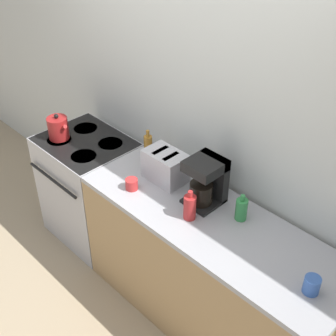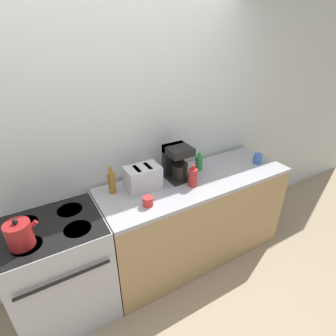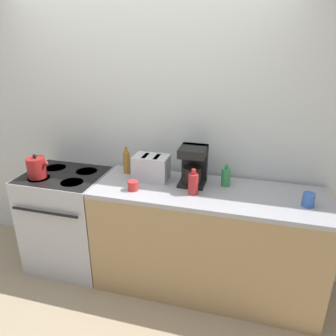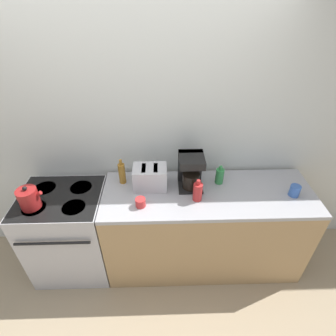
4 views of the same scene
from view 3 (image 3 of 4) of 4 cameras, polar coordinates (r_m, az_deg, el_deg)
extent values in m
plane|color=tan|center=(3.07, -7.99, -21.02)|extent=(12.00, 12.00, 0.00)
cube|color=silver|center=(3.00, -4.07, 6.81)|extent=(8.00, 0.05, 2.60)
cube|color=#B7B7BC|center=(3.26, -16.82, -8.68)|extent=(0.72, 0.60, 0.94)
cube|color=black|center=(3.06, -17.76, -1.25)|extent=(0.70, 0.59, 0.02)
cylinder|color=black|center=(3.06, -21.57, -1.74)|extent=(0.19, 0.19, 0.01)
cylinder|color=black|center=(2.88, -16.38, -2.49)|extent=(0.19, 0.19, 0.01)
cylinder|color=black|center=(3.24, -18.99, -0.02)|extent=(0.19, 0.19, 0.01)
cylinder|color=black|center=(3.08, -13.99, -0.63)|extent=(0.19, 0.19, 0.01)
cylinder|color=black|center=(2.91, -20.73, -7.25)|extent=(0.61, 0.02, 0.02)
cube|color=tan|center=(2.88, 6.68, -12.71)|extent=(1.87, 0.64, 0.90)
cube|color=#A3A3A8|center=(2.64, 7.12, -4.30)|extent=(1.87, 0.64, 0.04)
cylinder|color=maroon|center=(3.05, -21.93, 0.06)|extent=(0.16, 0.16, 0.18)
sphere|color=black|center=(3.01, -22.22, 1.93)|extent=(0.04, 0.04, 0.04)
cylinder|color=maroon|center=(2.99, -20.87, 0.54)|extent=(0.09, 0.03, 0.08)
cube|color=#BCBCC1|center=(2.78, -2.92, 0.05)|extent=(0.29, 0.20, 0.21)
cube|color=black|center=(2.76, -3.97, 2.11)|extent=(0.04, 0.14, 0.01)
cube|color=black|center=(2.73, -1.94, 1.92)|extent=(0.04, 0.14, 0.01)
cube|color=black|center=(2.74, 4.24, -2.56)|extent=(0.21, 0.23, 0.02)
cube|color=black|center=(2.76, 4.68, 1.00)|extent=(0.21, 0.06, 0.32)
cube|color=black|center=(2.63, 4.40, 2.90)|extent=(0.21, 0.23, 0.07)
cylinder|color=black|center=(2.68, 4.16, -1.25)|extent=(0.15, 0.15, 0.14)
cylinder|color=#B72828|center=(2.54, 4.42, -2.80)|extent=(0.08, 0.08, 0.17)
cylinder|color=#B72828|center=(2.50, 4.49, -0.65)|extent=(0.03, 0.03, 0.04)
cylinder|color=#338C47|center=(2.72, 10.04, -1.60)|extent=(0.07, 0.07, 0.15)
cylinder|color=#338C47|center=(2.68, 10.17, 0.18)|extent=(0.03, 0.03, 0.04)
cylinder|color=#9E6B23|center=(2.93, -7.21, 0.94)|extent=(0.06, 0.06, 0.20)
cylinder|color=#9E6B23|center=(2.89, -7.32, 3.23)|extent=(0.02, 0.02, 0.05)
cylinder|color=#3860B2|center=(2.58, 23.27, -5.08)|extent=(0.09, 0.09, 0.10)
cylinder|color=red|center=(2.62, -6.12, -3.07)|extent=(0.08, 0.08, 0.08)
camera|label=1|loc=(1.46, 89.68, 35.78)|focal=50.00mm
camera|label=2|loc=(1.75, -55.58, 16.37)|focal=28.00mm
camera|label=4|loc=(1.03, -41.43, 39.32)|focal=28.00mm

